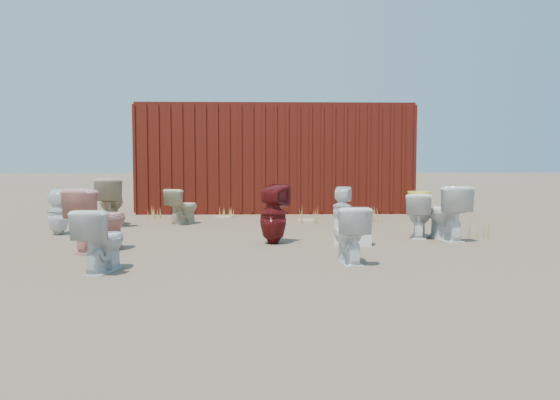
{
  "coord_description": "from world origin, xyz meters",
  "views": [
    {
      "loc": [
        -0.23,
        -7.68,
        1.13
      ],
      "look_at": [
        0.0,
        0.6,
        0.55
      ],
      "focal_mm": 35.0,
      "sensor_mm": 36.0,
      "label": 1
    }
  ],
  "objects_px": {
    "toilet_front_a": "(102,240)",
    "toilet_back_yellowlid": "(419,215)",
    "toilet_front_pink": "(99,220)",
    "toilet_back_beige_left": "(110,202)",
    "toilet_back_e": "(342,207)",
    "shipping_container": "(275,159)",
    "toilet_back_beige_right": "(183,206)",
    "toilet_front_e": "(446,213)",
    "toilet_back_a": "(58,212)",
    "toilet_front_c": "(349,234)",
    "loose_tank": "(353,232)",
    "toilet_front_maroon": "(273,214)"
  },
  "relations": [
    {
      "from": "shipping_container",
      "to": "toilet_front_c",
      "type": "xyz_separation_m",
      "value": [
        0.71,
        -6.86,
        -0.88
      ]
    },
    {
      "from": "toilet_front_pink",
      "to": "toilet_front_e",
      "type": "xyz_separation_m",
      "value": [
        4.7,
        0.88,
        -0.01
      ]
    },
    {
      "from": "toilet_front_pink",
      "to": "toilet_back_yellowlid",
      "type": "bearing_deg",
      "value": -137.18
    },
    {
      "from": "toilet_front_c",
      "to": "toilet_back_beige_left",
      "type": "height_order",
      "value": "toilet_back_beige_left"
    },
    {
      "from": "toilet_back_e",
      "to": "toilet_front_a",
      "type": "bearing_deg",
      "value": 70.22
    },
    {
      "from": "toilet_front_a",
      "to": "toilet_back_yellowlid",
      "type": "relative_size",
      "value": 0.98
    },
    {
      "from": "toilet_back_yellowlid",
      "to": "toilet_back_beige_right",
      "type": "bearing_deg",
      "value": -9.0
    },
    {
      "from": "toilet_front_pink",
      "to": "toilet_back_beige_left",
      "type": "height_order",
      "value": "toilet_back_beige_left"
    },
    {
      "from": "toilet_front_pink",
      "to": "toilet_back_yellowlid",
      "type": "distance_m",
      "value": 4.53
    },
    {
      "from": "toilet_front_a",
      "to": "toilet_back_beige_left",
      "type": "distance_m",
      "value": 4.23
    },
    {
      "from": "shipping_container",
      "to": "toilet_back_e",
      "type": "distance_m",
      "value": 3.69
    },
    {
      "from": "toilet_back_beige_right",
      "to": "loose_tank",
      "type": "relative_size",
      "value": 1.3
    },
    {
      "from": "toilet_front_maroon",
      "to": "toilet_back_beige_left",
      "type": "relative_size",
      "value": 0.96
    },
    {
      "from": "toilet_front_a",
      "to": "toilet_front_pink",
      "type": "bearing_deg",
      "value": -61.34
    },
    {
      "from": "toilet_back_beige_left",
      "to": "toilet_back_e",
      "type": "bearing_deg",
      "value": 165.69
    },
    {
      "from": "toilet_front_pink",
      "to": "loose_tank",
      "type": "height_order",
      "value": "toilet_front_pink"
    },
    {
      "from": "shipping_container",
      "to": "toilet_front_a",
      "type": "distance_m",
      "value": 7.58
    },
    {
      "from": "toilet_back_beige_right",
      "to": "toilet_back_e",
      "type": "distance_m",
      "value": 2.86
    },
    {
      "from": "toilet_front_c",
      "to": "loose_tank",
      "type": "height_order",
      "value": "toilet_front_c"
    },
    {
      "from": "toilet_front_maroon",
      "to": "loose_tank",
      "type": "height_order",
      "value": "toilet_front_maroon"
    },
    {
      "from": "toilet_back_a",
      "to": "toilet_back_yellowlid",
      "type": "bearing_deg",
      "value": 173.75
    },
    {
      "from": "toilet_back_beige_left",
      "to": "toilet_back_beige_right",
      "type": "xyz_separation_m",
      "value": [
        1.25,
        0.19,
        -0.1
      ]
    },
    {
      "from": "toilet_back_beige_right",
      "to": "toilet_back_yellowlid",
      "type": "distance_m",
      "value": 4.21
    },
    {
      "from": "toilet_back_a",
      "to": "loose_tank",
      "type": "distance_m",
      "value": 4.57
    },
    {
      "from": "toilet_back_beige_left",
      "to": "toilet_back_yellowlid",
      "type": "height_order",
      "value": "toilet_back_beige_left"
    },
    {
      "from": "toilet_front_maroon",
      "to": "toilet_back_yellowlid",
      "type": "height_order",
      "value": "toilet_front_maroon"
    },
    {
      "from": "toilet_front_maroon",
      "to": "toilet_back_e",
      "type": "height_order",
      "value": "toilet_front_maroon"
    },
    {
      "from": "toilet_front_pink",
      "to": "toilet_front_e",
      "type": "distance_m",
      "value": 4.79
    },
    {
      "from": "toilet_back_beige_left",
      "to": "toilet_front_pink",
      "type": "bearing_deg",
      "value": 91.85
    },
    {
      "from": "toilet_front_e",
      "to": "toilet_back_a",
      "type": "xyz_separation_m",
      "value": [
        -5.83,
        0.74,
        -0.04
      ]
    },
    {
      "from": "toilet_front_e",
      "to": "toilet_back_a",
      "type": "relative_size",
      "value": 1.11
    },
    {
      "from": "toilet_front_maroon",
      "to": "toilet_front_e",
      "type": "relative_size",
      "value": 1.04
    },
    {
      "from": "toilet_back_yellowlid",
      "to": "toilet_back_e",
      "type": "distance_m",
      "value": 1.73
    },
    {
      "from": "toilet_front_maroon",
      "to": "toilet_back_e",
      "type": "relative_size",
      "value": 1.18
    },
    {
      "from": "toilet_front_a",
      "to": "toilet_front_c",
      "type": "distance_m",
      "value": 2.65
    },
    {
      "from": "toilet_back_beige_right",
      "to": "toilet_back_e",
      "type": "relative_size",
      "value": 0.93
    },
    {
      "from": "toilet_front_e",
      "to": "toilet_back_beige_left",
      "type": "distance_m",
      "value": 5.69
    },
    {
      "from": "toilet_front_maroon",
      "to": "toilet_back_beige_right",
      "type": "distance_m",
      "value": 2.89
    },
    {
      "from": "toilet_front_c",
      "to": "toilet_back_e",
      "type": "relative_size",
      "value": 0.93
    },
    {
      "from": "toilet_front_c",
      "to": "toilet_front_e",
      "type": "distance_m",
      "value": 2.42
    },
    {
      "from": "toilet_back_a",
      "to": "toilet_front_a",
      "type": "bearing_deg",
      "value": 116.58
    },
    {
      "from": "toilet_front_a",
      "to": "toilet_back_beige_right",
      "type": "distance_m",
      "value": 4.28
    },
    {
      "from": "toilet_front_maroon",
      "to": "toilet_front_pink",
      "type": "bearing_deg",
      "value": 44.4
    },
    {
      "from": "toilet_back_a",
      "to": "toilet_back_beige_right",
      "type": "distance_m",
      "value": 2.2
    },
    {
      "from": "toilet_front_e",
      "to": "toilet_front_c",
      "type": "bearing_deg",
      "value": 35.79
    },
    {
      "from": "toilet_front_maroon",
      "to": "toilet_back_beige_left",
      "type": "height_order",
      "value": "toilet_back_beige_left"
    },
    {
      "from": "toilet_back_yellowlid",
      "to": "shipping_container",
      "type": "bearing_deg",
      "value": -49.86
    },
    {
      "from": "toilet_front_c",
      "to": "toilet_back_beige_left",
      "type": "relative_size",
      "value": 0.76
    },
    {
      "from": "toilet_front_pink",
      "to": "toilet_back_beige_right",
      "type": "height_order",
      "value": "toilet_front_pink"
    },
    {
      "from": "toilet_front_a",
      "to": "toilet_front_maroon",
      "type": "height_order",
      "value": "toilet_front_maroon"
    }
  ]
}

